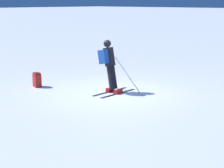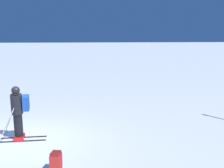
% 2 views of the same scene
% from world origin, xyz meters
% --- Properties ---
extents(ground_plane, '(300.00, 300.00, 0.00)m').
position_xyz_m(ground_plane, '(0.00, 0.00, 0.00)').
color(ground_plane, white).
extents(skier, '(1.29, 1.60, 1.72)m').
position_xyz_m(skier, '(0.11, 0.03, 0.94)').
color(skier, black).
rests_on(skier, ground).
extents(spare_backpack, '(0.35, 0.29, 0.50)m').
position_xyz_m(spare_backpack, '(2.46, 1.18, 0.24)').
color(spare_backpack, '#AD231E').
rests_on(spare_backpack, ground).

